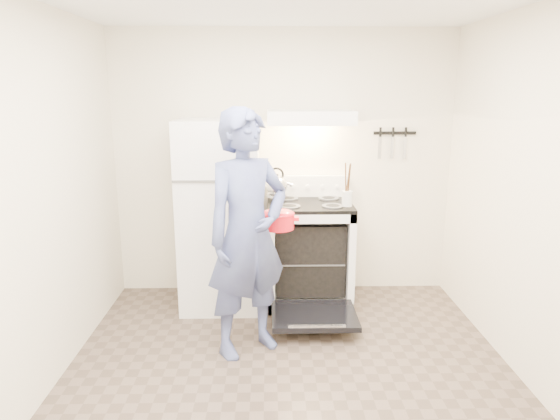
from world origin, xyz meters
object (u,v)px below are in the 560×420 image
(tea_kettle, at_px, (276,184))
(person, at_px, (248,235))
(refrigerator, at_px, (220,215))
(stove_body, at_px, (309,254))
(dutch_oven, at_px, (278,221))

(tea_kettle, bearing_deg, person, -102.81)
(refrigerator, relative_size, stove_body, 1.85)
(person, height_order, dutch_oven, person)
(stove_body, xyz_separation_m, dutch_oven, (-0.30, -0.65, 0.49))
(dutch_oven, bearing_deg, tea_kettle, 90.09)
(dutch_oven, bearing_deg, person, -133.29)
(tea_kettle, relative_size, dutch_oven, 0.95)
(stove_body, xyz_separation_m, person, (-0.53, -0.90, 0.46))
(stove_body, distance_m, tea_kettle, 0.72)
(refrigerator, distance_m, person, 0.92)
(stove_body, distance_m, dutch_oven, 0.87)
(refrigerator, xyz_separation_m, person, (0.28, -0.87, 0.07))
(stove_body, height_order, person, person)
(refrigerator, bearing_deg, dutch_oven, -50.86)
(person, bearing_deg, dutch_oven, 12.44)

